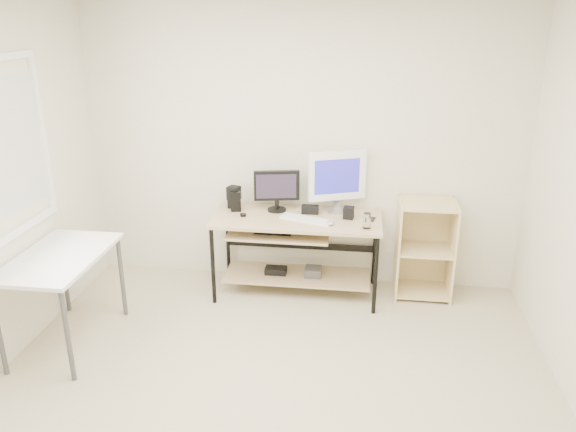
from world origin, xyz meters
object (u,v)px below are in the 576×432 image
(black_monitor, at_px, (277,188))
(white_imac, at_px, (337,178))
(audio_controller, at_px, (236,202))
(desk, at_px, (294,239))
(shelf_unit, at_px, (424,247))
(side_table, at_px, (60,265))

(black_monitor, xyz_separation_m, white_imac, (0.54, 0.04, 0.11))
(white_imac, distance_m, audio_controller, 0.94)
(desk, height_order, shelf_unit, shelf_unit)
(white_imac, height_order, audio_controller, white_imac)
(desk, distance_m, shelf_unit, 1.19)
(black_monitor, bearing_deg, desk, -50.27)
(desk, bearing_deg, shelf_unit, 7.77)
(shelf_unit, bearing_deg, white_imac, 178.30)
(white_imac, bearing_deg, side_table, -170.14)
(shelf_unit, xyz_separation_m, black_monitor, (-1.35, -0.02, 0.51))
(white_imac, bearing_deg, desk, -174.97)
(white_imac, bearing_deg, audio_controller, 164.55)
(audio_controller, bearing_deg, side_table, -146.34)
(audio_controller, bearing_deg, black_monitor, -2.77)
(desk, distance_m, side_table, 1.97)
(desk, relative_size, side_table, 1.50)
(side_table, bearing_deg, shelf_unit, 23.33)
(desk, height_order, audio_controller, audio_controller)
(shelf_unit, bearing_deg, desk, -172.23)
(black_monitor, bearing_deg, shelf_unit, -10.31)
(side_table, bearing_deg, desk, 32.65)
(desk, bearing_deg, audio_controller, 171.30)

